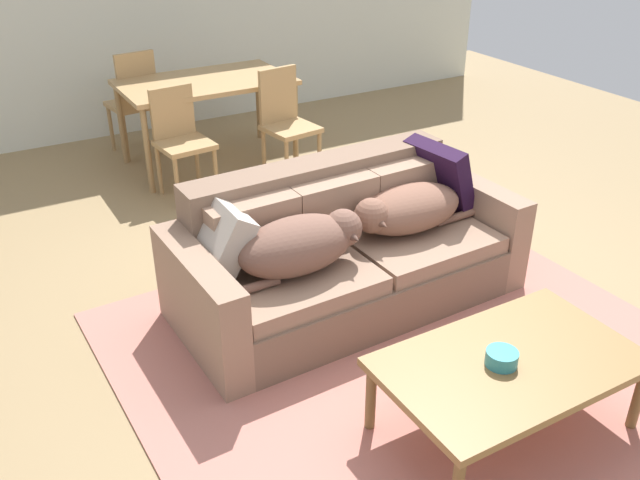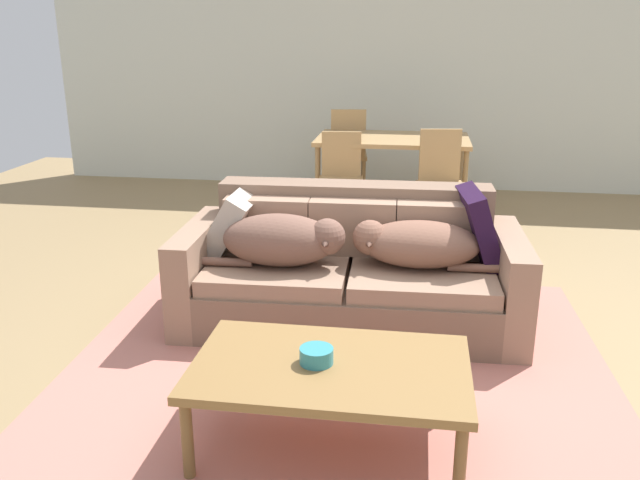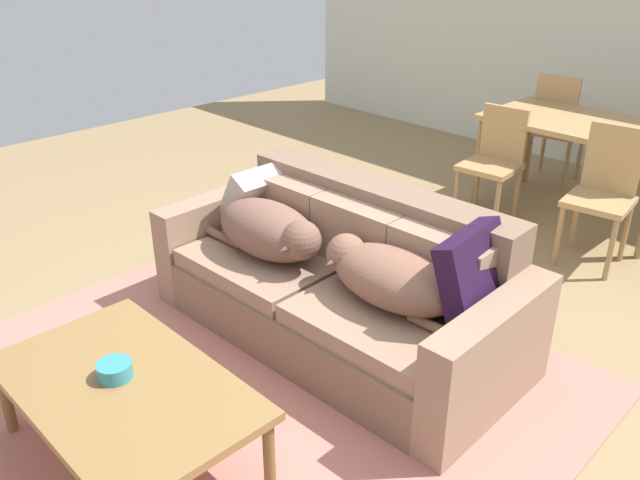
{
  "view_description": "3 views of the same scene",
  "coord_description": "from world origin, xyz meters",
  "px_view_note": "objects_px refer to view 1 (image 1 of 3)",
  "views": [
    {
      "loc": [
        -2.07,
        -2.85,
        2.37
      ],
      "look_at": [
        -0.37,
        0.1,
        0.53
      ],
      "focal_mm": 38.65,
      "sensor_mm": 36.0,
      "label": 1
    },
    {
      "loc": [
        0.25,
        -3.64,
        1.79
      ],
      "look_at": [
        -0.3,
        0.0,
        0.59
      ],
      "focal_mm": 37.18,
      "sensor_mm": 36.0,
      "label": 2
    },
    {
      "loc": [
        2.02,
        -2.05,
        2.11
      ],
      "look_at": [
        -0.17,
        0.1,
        0.62
      ],
      "focal_mm": 36.68,
      "sensor_mm": 36.0,
      "label": 3
    }
  ],
  "objects_px": {
    "throw_pillow_by_right_arm": "(440,177)",
    "dining_table": "(205,88)",
    "dining_chair_far_left": "(135,99)",
    "coffee_table": "(510,367)",
    "bowl_on_coffee_table": "(502,358)",
    "dog_on_right_cushion": "(406,209)",
    "dog_on_left_cushion": "(302,244)",
    "couch": "(343,253)",
    "dining_chair_near_right": "(286,119)",
    "throw_pillow_by_left_arm": "(219,241)",
    "dining_chair_near_left": "(180,137)"
  },
  "relations": [
    {
      "from": "coffee_table",
      "to": "dining_chair_far_left",
      "type": "xyz_separation_m",
      "value": [
        -0.41,
        4.41,
        0.17
      ]
    },
    {
      "from": "dog_on_left_cushion",
      "to": "dining_chair_far_left",
      "type": "height_order",
      "value": "dining_chair_far_left"
    },
    {
      "from": "dog_on_left_cushion",
      "to": "dining_chair_near_right",
      "type": "xyz_separation_m",
      "value": [
        0.97,
        2.07,
        -0.05
      ]
    },
    {
      "from": "coffee_table",
      "to": "bowl_on_coffee_table",
      "type": "distance_m",
      "value": 0.1
    },
    {
      "from": "dog_on_left_cushion",
      "to": "throw_pillow_by_left_arm",
      "type": "bearing_deg",
      "value": 149.66
    },
    {
      "from": "coffee_table",
      "to": "dining_chair_far_left",
      "type": "bearing_deg",
      "value": 95.29
    },
    {
      "from": "dog_on_left_cushion",
      "to": "dining_chair_far_left",
      "type": "distance_m",
      "value": 3.23
    },
    {
      "from": "throw_pillow_by_right_arm",
      "to": "bowl_on_coffee_table",
      "type": "relative_size",
      "value": 3.2
    },
    {
      "from": "dog_on_right_cushion",
      "to": "bowl_on_coffee_table",
      "type": "xyz_separation_m",
      "value": [
        -0.4,
        -1.28,
        -0.11
      ]
    },
    {
      "from": "coffee_table",
      "to": "dining_chair_near_left",
      "type": "xyz_separation_m",
      "value": [
        -0.36,
        3.35,
        0.12
      ]
    },
    {
      "from": "couch",
      "to": "bowl_on_coffee_table",
      "type": "distance_m",
      "value": 1.37
    },
    {
      "from": "throw_pillow_by_right_arm",
      "to": "dining_table",
      "type": "relative_size",
      "value": 0.32
    },
    {
      "from": "couch",
      "to": "dog_on_left_cushion",
      "type": "height_order",
      "value": "couch"
    },
    {
      "from": "dog_on_right_cushion",
      "to": "dining_chair_far_left",
      "type": "distance_m",
      "value": 3.22
    },
    {
      "from": "dog_on_right_cushion",
      "to": "throw_pillow_by_left_arm",
      "type": "relative_size",
      "value": 2.19
    },
    {
      "from": "dog_on_left_cushion",
      "to": "dining_table",
      "type": "height_order",
      "value": "dining_table"
    },
    {
      "from": "throw_pillow_by_left_arm",
      "to": "dining_chair_far_left",
      "type": "distance_m",
      "value": 3.05
    },
    {
      "from": "throw_pillow_by_right_arm",
      "to": "dog_on_right_cushion",
      "type": "bearing_deg",
      "value": -157.03
    },
    {
      "from": "dog_on_right_cushion",
      "to": "throw_pillow_by_right_arm",
      "type": "bearing_deg",
      "value": 21.24
    },
    {
      "from": "throw_pillow_by_right_arm",
      "to": "coffee_table",
      "type": "xyz_separation_m",
      "value": [
        -0.72,
        -1.44,
        -0.25
      ]
    },
    {
      "from": "dog_on_right_cushion",
      "to": "dining_chair_near_left",
      "type": "distance_m",
      "value": 2.19
    },
    {
      "from": "dining_chair_near_left",
      "to": "dining_chair_far_left",
      "type": "bearing_deg",
      "value": 87.41
    },
    {
      "from": "dog_on_left_cushion",
      "to": "dog_on_right_cushion",
      "type": "xyz_separation_m",
      "value": [
        0.77,
        0.1,
        -0.02
      ]
    },
    {
      "from": "throw_pillow_by_right_arm",
      "to": "dining_chair_near_right",
      "type": "bearing_deg",
      "value": 95.87
    },
    {
      "from": "dining_chair_far_left",
      "to": "dog_on_right_cushion",
      "type": "bearing_deg",
      "value": 96.23
    },
    {
      "from": "dining_chair_far_left",
      "to": "dining_table",
      "type": "bearing_deg",
      "value": 126.02
    },
    {
      "from": "bowl_on_coffee_table",
      "to": "dining_table",
      "type": "relative_size",
      "value": 0.1
    },
    {
      "from": "dog_on_right_cushion",
      "to": "bowl_on_coffee_table",
      "type": "relative_size",
      "value": 6.07
    },
    {
      "from": "coffee_table",
      "to": "dining_chair_near_right",
      "type": "relative_size",
      "value": 1.28
    },
    {
      "from": "throw_pillow_by_right_arm",
      "to": "dining_chair_near_left",
      "type": "xyz_separation_m",
      "value": [
        -1.08,
        1.91,
        -0.13
      ]
    },
    {
      "from": "throw_pillow_by_right_arm",
      "to": "dining_chair_near_left",
      "type": "relative_size",
      "value": 0.54
    },
    {
      "from": "dog_on_left_cushion",
      "to": "throw_pillow_by_right_arm",
      "type": "xyz_separation_m",
      "value": [
        1.16,
        0.26,
        0.05
      ]
    },
    {
      "from": "coffee_table",
      "to": "dining_table",
      "type": "bearing_deg",
      "value": 88.77
    },
    {
      "from": "throw_pillow_by_right_arm",
      "to": "coffee_table",
      "type": "height_order",
      "value": "throw_pillow_by_right_arm"
    },
    {
      "from": "dining_chair_near_right",
      "to": "throw_pillow_by_left_arm",
      "type": "bearing_deg",
      "value": -134.31
    },
    {
      "from": "throw_pillow_by_left_arm",
      "to": "throw_pillow_by_right_arm",
      "type": "distance_m",
      "value": 1.55
    },
    {
      "from": "dining_table",
      "to": "dog_on_left_cushion",
      "type": "bearing_deg",
      "value": -100.87
    },
    {
      "from": "dog_on_right_cushion",
      "to": "dining_table",
      "type": "relative_size",
      "value": 0.61
    },
    {
      "from": "dining_chair_near_left",
      "to": "dining_chair_near_right",
      "type": "xyz_separation_m",
      "value": [
        0.89,
        -0.1,
        0.03
      ]
    },
    {
      "from": "coffee_table",
      "to": "throw_pillow_by_right_arm",
      "type": "bearing_deg",
      "value": 63.4
    },
    {
      "from": "couch",
      "to": "bowl_on_coffee_table",
      "type": "relative_size",
      "value": 14.46
    },
    {
      "from": "dog_on_left_cushion",
      "to": "bowl_on_coffee_table",
      "type": "xyz_separation_m",
      "value": [
        0.38,
        -1.18,
        -0.13
      ]
    },
    {
      "from": "throw_pillow_by_left_arm",
      "to": "bowl_on_coffee_table",
      "type": "relative_size",
      "value": 2.77
    },
    {
      "from": "dining_chair_near_left",
      "to": "dining_table",
      "type": "bearing_deg",
      "value": 45.15
    },
    {
      "from": "dining_chair_far_left",
      "to": "dog_on_left_cushion",
      "type": "bearing_deg",
      "value": 82.34
    },
    {
      "from": "couch",
      "to": "bowl_on_coffee_table",
      "type": "xyz_separation_m",
      "value": [
        -0.01,
        -1.37,
        0.13
      ]
    },
    {
      "from": "coffee_table",
      "to": "dog_on_left_cushion",
      "type": "bearing_deg",
      "value": 110.37
    },
    {
      "from": "bowl_on_coffee_table",
      "to": "dining_chair_near_right",
      "type": "distance_m",
      "value": 3.3
    },
    {
      "from": "bowl_on_coffee_table",
      "to": "dining_chair_far_left",
      "type": "relative_size",
      "value": 0.15
    },
    {
      "from": "dining_table",
      "to": "dining_chair_near_right",
      "type": "bearing_deg",
      "value": -54.67
    }
  ]
}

